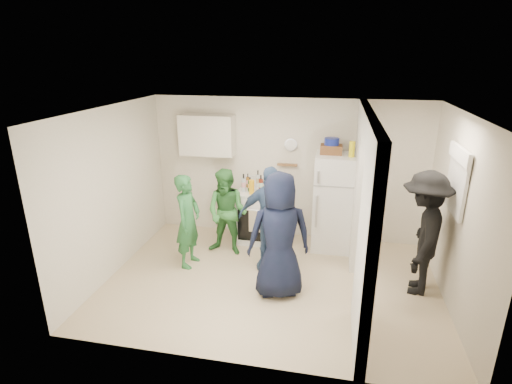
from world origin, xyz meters
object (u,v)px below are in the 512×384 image
at_px(yellow_cup_stack_top, 352,149).
at_px(person_nook, 423,234).
at_px(person_green_center, 227,212).
at_px(person_denim, 269,218).
at_px(wicker_basket, 331,149).
at_px(person_navy, 279,236).
at_px(blue_bowl, 332,141).
at_px(stove, 261,215).
at_px(fridge, 334,202).
at_px(person_green_left, 188,221).

xyz_separation_m(yellow_cup_stack_top, person_nook, (0.98, -1.03, -0.89)).
xyz_separation_m(person_green_center, person_denim, (0.75, -0.33, 0.09)).
bearing_deg(wicker_basket, person_navy, -109.93).
bearing_deg(person_navy, blue_bowl, -127.22).
xyz_separation_m(stove, wicker_basket, (1.16, 0.02, 1.25)).
relative_size(person_denim, person_nook, 0.94).
distance_m(stove, fridge, 1.30).
distance_m(fridge, person_nook, 1.65).
bearing_deg(person_navy, person_denim, -87.45).
bearing_deg(person_green_left, wicker_basket, -56.52).
relative_size(stove, person_nook, 0.54).
xyz_separation_m(fridge, person_green_center, (-1.71, -0.56, -0.09)).
distance_m(stove, person_navy, 1.77).
bearing_deg(person_nook, person_navy, -62.73).
relative_size(blue_bowl, person_denim, 0.15).
distance_m(person_denim, person_nook, 2.17).
distance_m(person_denim, person_navy, 0.76).
bearing_deg(person_denim, person_green_center, 158.80).
relative_size(fridge, wicker_basket, 4.70).
distance_m(blue_bowl, person_green_center, 2.05).
height_order(stove, fridge, fridge).
distance_m(blue_bowl, person_navy, 2.00).
height_order(person_denim, person_navy, person_navy).
bearing_deg(person_green_center, stove, 59.50).
bearing_deg(person_green_center, fridge, 25.08).
distance_m(wicker_basket, person_navy, 1.94).
distance_m(stove, person_green_center, 0.79).
xyz_separation_m(wicker_basket, person_nook, (1.30, -1.18, -0.84)).
distance_m(wicker_basket, person_denim, 1.56).
bearing_deg(person_denim, person_navy, -67.93).
bearing_deg(wicker_basket, blue_bowl, 0.00).
relative_size(yellow_cup_stack_top, person_green_center, 0.17).
xyz_separation_m(blue_bowl, person_denim, (-0.85, -0.94, -1.03)).
relative_size(blue_bowl, person_navy, 0.14).
bearing_deg(person_denim, stove, 110.42).
bearing_deg(person_denim, person_green_left, -169.81).
xyz_separation_m(wicker_basket, person_green_center, (-1.61, -0.61, -0.99)).
relative_size(wicker_basket, person_navy, 0.20).
distance_m(wicker_basket, yellow_cup_stack_top, 0.36).
bearing_deg(person_green_center, person_nook, -4.21).
xyz_separation_m(stove, person_green_center, (-0.45, -0.59, 0.26)).
bearing_deg(stove, wicker_basket, 0.99).
bearing_deg(fridge, person_green_left, -154.18).
xyz_separation_m(blue_bowl, person_navy, (-0.60, -1.65, -0.97)).
relative_size(fridge, person_denim, 1.00).
height_order(fridge, person_green_left, fridge).
distance_m(blue_bowl, yellow_cup_stack_top, 0.36).
xyz_separation_m(stove, person_nook, (2.46, -1.16, 0.41)).
bearing_deg(yellow_cup_stack_top, person_nook, -46.35).
height_order(wicker_basket, person_nook, wicker_basket).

